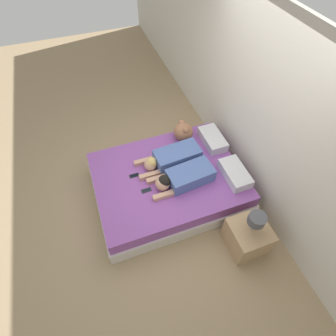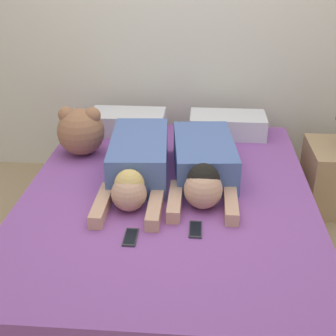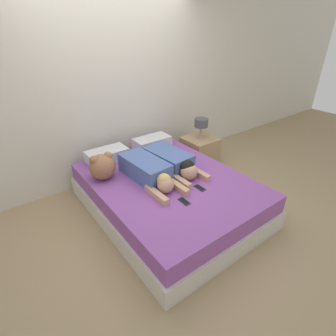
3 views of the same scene
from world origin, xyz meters
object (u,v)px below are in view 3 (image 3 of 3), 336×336
Objects in this scene: bed at (168,194)px; cell_phone_left at (184,201)px; pillow_head_right at (152,142)px; nightstand at (200,149)px; plush_toy at (102,166)px; cell_phone_right at (200,188)px; person_left at (149,171)px; pillow_head_left at (107,155)px; person_right at (173,162)px.

bed is 0.55m from cell_phone_left.
nightstand reaches higher than pillow_head_right.
cell_phone_right is at bearing -48.08° from plush_toy.
person_left is at bearing 146.63° from bed.
nightstand reaches higher than person_left.
cell_phone_left is at bearing -163.61° from cell_phone_right.
bed is 2.80× the size of nightstand.
plush_toy is 1.85m from nightstand.
pillow_head_right reaches higher than cell_phone_right.
cell_phone_right is 0.19× the size of nightstand.
pillow_head_right is 1.30m from cell_phone_right.
pillow_head_left is 0.74m from pillow_head_right.
person_left is 0.56m from plush_toy.
person_right reaches higher than person_left.
nightstand reaches higher than bed.
person_left is 0.61m from cell_phone_left.
pillow_head_left is 0.94m from person_right.
bed is 0.88m from plush_toy.
cell_phone_left is (-0.51, -1.37, -0.07)m from pillow_head_right.
bed is at bearing -33.37° from person_left.
cell_phone_right is at bearing -66.64° from bed.
pillow_head_right is at bearing 53.97° from person_left.
bed is 1.38m from nightstand.
nightstand is (1.02, 1.09, -0.20)m from cell_phone_right.
person_left is 6.78× the size of cell_phone_right.
bed is at bearing -142.38° from person_right.
person_right reaches higher than pillow_head_right.
cell_phone_left is (0.05, -0.60, -0.11)m from person_left.
pillow_head_right is 0.76m from person_right.
plush_toy is at bearing -120.87° from pillow_head_left.
cell_phone_left is at bearing -80.70° from pillow_head_left.
pillow_head_left is at bearing 112.69° from cell_phone_right.
bed is 0.48m from cell_phone_right.
cell_phone_left is (-0.34, -0.63, -0.10)m from person_right.
pillow_head_left is at bearing 99.30° from cell_phone_left.
pillow_head_right is 1.67× the size of plush_toy.
person_left is 1.05× the size of person_right.
person_right reaches higher than pillow_head_left.
person_right is 2.90× the size of plush_toy.
nightstand is (1.33, 1.18, -0.20)m from cell_phone_left.
person_right is (0.20, 0.15, 0.33)m from bed.
person_right reaches higher than cell_phone_right.
person_right is 6.49× the size of cell_phone_right.
bed is at bearing -67.60° from pillow_head_left.
cell_phone_left is at bearing -85.62° from person_left.
cell_phone_left is 1.79m from nightstand.
plush_toy is (-0.47, 0.96, 0.16)m from cell_phone_left.
person_right is at bearing -151.03° from nightstand.
cell_phone_right is (0.17, -0.39, 0.23)m from bed.
person_right is 1.17m from nightstand.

